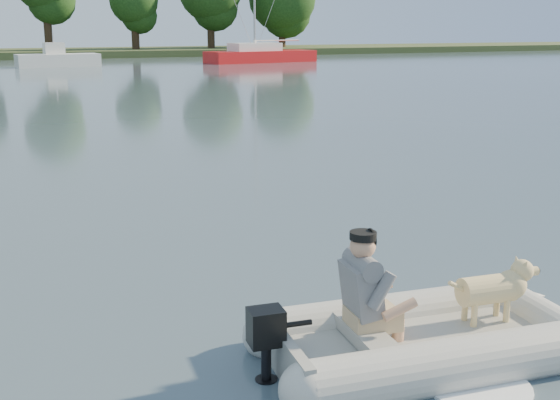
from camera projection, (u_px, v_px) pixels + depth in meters
name	position (u px, v px, depth m)	size (l,w,h in m)	color
water	(326.00, 352.00, 6.03)	(160.00, 160.00, 0.00)	#4F5D6C
shore_bank	(4.00, 54.00, 61.20)	(160.00, 12.00, 0.70)	#47512D
dinghy	(432.00, 298.00, 5.88)	(4.07, 2.70, 1.23)	#ABABA6
man	(364.00, 285.00, 5.69)	(0.64, 0.55, 0.95)	slate
dog	(487.00, 294.00, 6.10)	(0.82, 0.29, 0.55)	tan
outboard_motor	(266.00, 348.00, 5.50)	(0.36, 0.25, 0.69)	black
motorboat	(57.00, 51.00, 47.05)	(5.56, 2.14, 2.35)	white
sailboat	(260.00, 55.00, 52.96)	(8.83, 3.86, 11.73)	red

